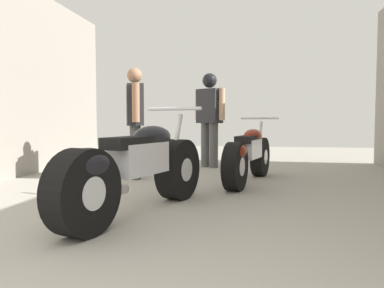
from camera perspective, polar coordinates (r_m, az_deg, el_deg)
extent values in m
plane|color=#9E998E|center=(4.09, 1.24, -8.22)|extent=(16.76, 16.76, 0.00)
cylinder|color=black|center=(4.01, -2.13, -3.84)|extent=(0.38, 0.67, 0.64)
cylinder|color=silver|center=(4.01, -2.13, -3.84)|extent=(0.28, 0.29, 0.24)
cylinder|color=black|center=(2.83, -16.19, -7.05)|extent=(0.38, 0.67, 0.64)
cylinder|color=silver|center=(2.83, -16.19, -7.05)|extent=(0.28, 0.29, 0.24)
cube|color=silver|center=(3.37, -7.95, -2.19)|extent=(0.41, 0.68, 0.28)
ellipsoid|color=black|center=(3.54, -5.99, 1.00)|extent=(0.40, 0.57, 0.22)
cube|color=black|center=(3.22, -9.76, 0.18)|extent=(0.35, 0.52, 0.10)
ellipsoid|color=black|center=(2.84, -15.58, -2.95)|extent=(0.37, 0.49, 0.24)
cylinder|color=silver|center=(3.95, -2.41, 0.41)|extent=(0.12, 0.26, 0.58)
cylinder|color=silver|center=(3.91, -2.71, 5.35)|extent=(0.60, 0.21, 0.04)
cylinder|color=silver|center=(3.26, -12.94, -7.35)|extent=(0.24, 0.55, 0.09)
cylinder|color=black|center=(5.78, 10.27, -1.91)|extent=(0.30, 0.61, 0.58)
cylinder|color=silver|center=(5.78, 10.27, -1.91)|extent=(0.23, 0.26, 0.22)
cylinder|color=black|center=(4.51, 6.54, -3.40)|extent=(0.30, 0.61, 0.58)
cylinder|color=silver|center=(4.51, 6.54, -3.40)|extent=(0.23, 0.26, 0.22)
cube|color=silver|center=(5.13, 8.65, -0.74)|extent=(0.35, 0.62, 0.25)
ellipsoid|color=maroon|center=(5.31, 9.21, 1.17)|extent=(0.34, 0.51, 0.20)
cube|color=black|center=(4.96, 8.20, 0.70)|extent=(0.30, 0.47, 0.09)
ellipsoid|color=maroon|center=(4.53, 6.72, -1.05)|extent=(0.32, 0.44, 0.22)
cylinder|color=silver|center=(5.72, 10.22, 0.78)|extent=(0.10, 0.23, 0.53)
cylinder|color=silver|center=(5.68, 10.17, 3.88)|extent=(0.56, 0.16, 0.03)
cylinder|color=silver|center=(4.92, 6.39, -3.84)|extent=(0.20, 0.51, 0.08)
cylinder|color=#4C4C4C|center=(5.58, -8.63, -1.14)|extent=(0.19, 0.19, 0.77)
cylinder|color=#4C4C4C|center=(5.39, -8.53, -1.31)|extent=(0.19, 0.19, 0.77)
cube|color=#2D2D33|center=(5.47, -8.64, 5.85)|extent=(0.36, 0.48, 0.59)
cylinder|color=#9E7051|center=(5.73, -8.77, 5.99)|extent=(0.13, 0.13, 0.54)
cylinder|color=#9E7051|center=(5.20, -8.51, 6.24)|extent=(0.13, 0.13, 0.54)
sphere|color=#9E7051|center=(5.50, -8.68, 10.23)|extent=(0.21, 0.21, 0.21)
cylinder|color=#4C4C4C|center=(6.81, 2.01, -0.15)|extent=(0.21, 0.21, 0.79)
cylinder|color=#4C4C4C|center=(6.69, 3.31, -0.23)|extent=(0.21, 0.21, 0.79)
cube|color=#2D2D33|center=(6.74, 2.67, 5.76)|extent=(0.50, 0.43, 0.61)
cylinder|color=tan|center=(6.92, 0.91, 5.91)|extent=(0.15, 0.15, 0.56)
cylinder|color=tan|center=(6.57, 4.53, 6.03)|extent=(0.15, 0.15, 0.56)
sphere|color=black|center=(6.77, 2.68, 9.43)|extent=(0.22, 0.22, 0.22)
sphere|color=black|center=(6.77, 2.69, 9.57)|extent=(0.26, 0.26, 0.26)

